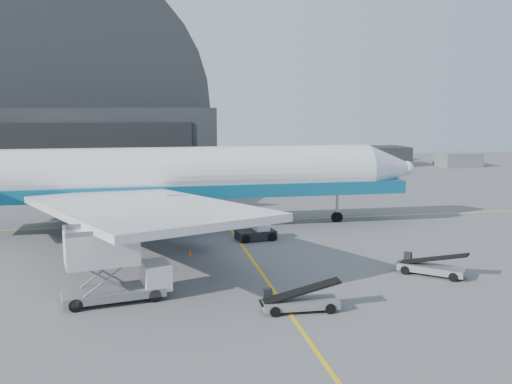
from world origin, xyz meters
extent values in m
plane|color=#565659|center=(0.00, 0.00, 0.00)|extent=(200.00, 200.00, 0.00)
cube|color=gold|center=(0.00, 20.00, 0.01)|extent=(80.00, 0.25, 0.02)
cube|color=gold|center=(0.00, -2.00, 0.01)|extent=(0.25, 40.00, 0.02)
cube|color=black|center=(-22.00, 65.00, 6.00)|extent=(50.00, 28.00, 12.00)
cube|color=black|center=(-22.00, 50.90, 5.00)|extent=(42.00, 0.40, 9.50)
cube|color=black|center=(38.00, 72.00, 0.00)|extent=(14.00, 8.00, 4.00)
cube|color=slate|center=(55.00, 68.00, 0.00)|extent=(8.00, 6.00, 2.80)
cylinder|color=white|center=(-4.55, 17.79, 5.62)|extent=(38.91, 5.19, 5.19)
cone|color=white|center=(17.29, 17.79, 5.62)|extent=(4.76, 5.19, 5.19)
sphere|color=white|center=(19.45, 17.79, 5.62)|extent=(1.51, 1.51, 1.51)
cube|color=black|center=(15.99, 17.79, 6.27)|extent=(2.81, 2.38, 0.76)
cube|color=#0E5778|center=(-4.55, 17.79, 3.95)|extent=(45.40, 5.24, 1.30)
cube|color=white|center=(-8.87, 4.82, 4.54)|extent=(19.93, 26.50, 1.58)
cube|color=white|center=(-8.87, 30.76, 4.54)|extent=(19.93, 26.50, 1.58)
cylinder|color=gray|center=(-5.63, 9.14, 2.81)|extent=(5.62, 2.92, 2.92)
cylinder|color=gray|center=(-5.63, 26.43, 2.81)|extent=(5.62, 2.92, 2.92)
cylinder|color=#A5A5AA|center=(11.67, 17.79, 1.51)|extent=(0.30, 0.30, 3.03)
cylinder|color=black|center=(11.67, 17.79, 0.49)|extent=(1.19, 0.38, 1.19)
cylinder|color=black|center=(-6.71, 14.33, 0.59)|extent=(1.41, 0.49, 1.41)
cylinder|color=black|center=(-6.71, 21.25, 0.59)|extent=(1.41, 0.49, 1.41)
cube|color=slate|center=(-10.40, -3.47, 0.57)|extent=(6.60, 3.64, 0.52)
cube|color=silver|center=(-7.75, -2.95, 1.40)|extent=(2.09, 2.66, 1.66)
cube|color=black|center=(-6.98, -2.80, 1.66)|extent=(0.46, 1.95, 0.94)
cube|color=silver|center=(-11.01, -3.59, 3.53)|extent=(4.78, 3.39, 2.08)
cylinder|color=black|center=(-7.84, -4.08, 0.42)|extent=(0.88, 0.47, 0.83)
cylinder|color=black|center=(-8.26, -1.94, 0.42)|extent=(0.88, 0.47, 0.83)
cylinder|color=black|center=(-12.53, -5.00, 0.42)|extent=(0.88, 0.47, 0.83)
cylinder|color=black|center=(-12.95, -2.86, 0.42)|extent=(0.88, 0.47, 0.83)
cube|color=black|center=(1.57, 11.29, 0.49)|extent=(3.78, 2.43, 0.80)
cube|color=silver|center=(2.10, 11.37, 1.19)|extent=(1.45, 1.75, 0.80)
cylinder|color=black|center=(2.92, 10.59, 0.35)|extent=(0.83, 0.42, 0.80)
cylinder|color=black|center=(2.67, 12.34, 0.35)|extent=(0.83, 0.42, 0.80)
cylinder|color=black|center=(0.47, 10.24, 0.35)|extent=(0.83, 0.42, 0.80)
cylinder|color=black|center=(0.22, 11.99, 0.35)|extent=(0.83, 0.42, 0.80)
cube|color=slate|center=(0.70, -7.36, 0.47)|extent=(4.64, 1.71, 0.47)
cube|color=black|center=(0.70, -7.36, 1.20)|extent=(4.92, 1.20, 1.33)
cube|color=black|center=(-1.16, -6.73, 0.99)|extent=(0.53, 0.43, 0.63)
cylinder|color=black|center=(2.34, -8.14, 0.31)|extent=(0.63, 0.28, 0.63)
cylinder|color=black|center=(2.39, -6.68, 0.31)|extent=(0.63, 0.28, 0.63)
cylinder|color=black|center=(-1.00, -8.04, 0.31)|extent=(0.63, 0.28, 0.63)
cylinder|color=black|center=(-0.95, -6.58, 0.31)|extent=(0.63, 0.28, 0.63)
cube|color=slate|center=(12.05, -2.09, 0.48)|extent=(4.57, 4.32, 0.48)
cube|color=black|center=(12.05, -2.09, 1.23)|extent=(4.45, 4.13, 1.36)
cube|color=black|center=(11.01, -0.37, 1.01)|extent=(0.68, 0.67, 0.64)
cylinder|color=black|center=(12.83, -3.78, 0.32)|extent=(0.66, 0.63, 0.64)
cylinder|color=black|center=(13.83, -2.67, 0.32)|extent=(0.66, 0.63, 0.64)
cylinder|color=black|center=(10.28, -1.51, 0.32)|extent=(0.66, 0.63, 0.64)
cylinder|color=black|center=(11.28, -0.39, 0.32)|extent=(0.66, 0.63, 0.64)
cube|color=#F65207|center=(-4.81, 6.94, 0.01)|extent=(0.32, 0.32, 0.03)
cone|color=#F65207|center=(-4.81, 6.94, 0.23)|extent=(0.32, 0.32, 0.47)
camera|label=1|loc=(-8.13, -39.11, 12.16)|focal=40.00mm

